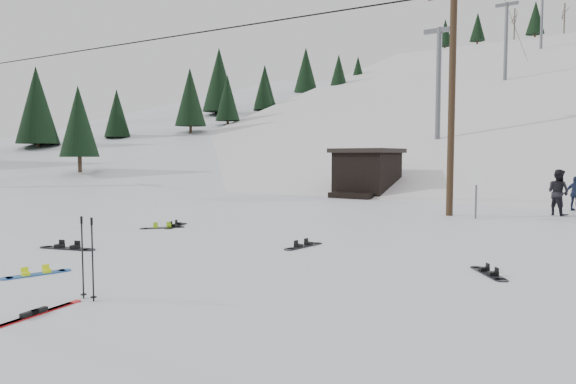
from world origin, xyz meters
The scene contains 20 objects.
ground centered at (0.00, 0.00, 0.00)m, with size 200.00×200.00×0.00m, color silver.
ski_slope centered at (0.00, 55.00, -12.00)m, with size 60.00×75.00×45.00m, color white.
ridge_left centered at (-36.00, 48.00, -11.00)m, with size 34.00×85.00×38.00m, color silver.
treeline_left centered at (-34.00, 40.00, 0.00)m, with size 20.00×64.00×10.00m, color black, non-canonical shape.
utility_pole centered at (2.00, 14.00, 4.68)m, with size 2.00×0.26×9.00m.
trail_sign centered at (3.10, 13.58, 1.27)m, with size 0.50×0.09×1.85m.
lift_hut centered at (-5.00, 20.94, 1.36)m, with size 3.40×4.10×2.75m.
lift_tower_near centered at (-4.00, 30.00, 7.86)m, with size 2.20×0.36×8.00m.
lift_tower_mid centered at (-4.00, 50.00, 14.36)m, with size 2.20×0.36×8.00m.
lift_tower_far centered at (-4.00, 70.00, 20.86)m, with size 2.20×0.36×8.00m.
hero_snowboard centered at (-1.39, -0.59, 0.02)m, with size 0.50×1.27×0.09m.
hero_skis centered at (1.08, -1.98, 0.02)m, with size 0.41×1.64×0.09m.
ski_poles centered at (0.98, -1.03, 0.69)m, with size 0.37×0.10×1.34m.
board_scatter_a centered at (-3.49, 1.35, 0.03)m, with size 1.52×0.69×0.11m.
board_scatter_b centered at (-4.39, 5.77, 0.03)m, with size 0.76×1.35×0.10m.
board_scatter_c centered at (-4.42, 5.21, 0.03)m, with size 0.94×1.19×0.10m.
board_scatter_d centered at (5.78, 4.53, 0.02)m, with size 0.92×1.11×0.09m.
board_scatter_f centered at (1.15, 4.99, 0.03)m, with size 0.36×1.42×0.10m.
skier_dark centered at (5.44, 16.47, 0.90)m, with size 0.87×0.68×1.80m, color black.
skier_navy centered at (5.81, 18.73, 0.73)m, with size 0.86×0.36×1.46m, color #1A2541.
Camera 1 is at (8.25, -5.81, 2.30)m, focal length 32.00 mm.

